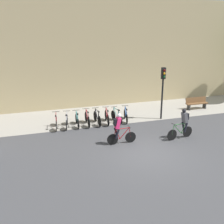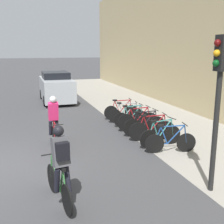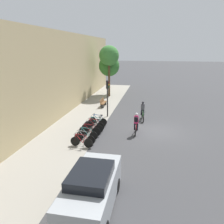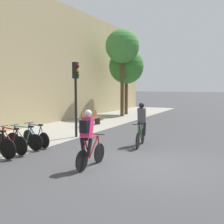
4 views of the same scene
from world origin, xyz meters
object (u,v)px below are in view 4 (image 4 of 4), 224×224
cyclist_pink (88,137)px  parked_bike_6 (24,140)px  parked_bike_7 (36,137)px  traffic_light_pole (76,85)px  cyclist_grey (141,122)px  parked_bike_5 (11,142)px  bench (91,118)px

cyclist_pink → parked_bike_6: size_ratio=1.07×
parked_bike_7 → traffic_light_pole: size_ratio=0.46×
cyclist_grey → parked_bike_7: (-2.09, 3.74, -0.56)m
cyclist_grey → parked_bike_6: 4.67m
cyclist_grey → traffic_light_pole: size_ratio=0.50×
cyclist_grey → parked_bike_6: bearing=126.3°
parked_bike_5 → bench: 7.49m
cyclist_grey → parked_bike_5: size_ratio=1.01×
parked_bike_6 → bench: size_ratio=0.94×
parked_bike_6 → cyclist_grey: bearing=-53.7°
parked_bike_5 → bench: bearing=7.5°
parked_bike_6 → parked_bike_5: bearing=180.0°
cyclist_grey → parked_bike_5: bearing=132.3°
bench → traffic_light_pole: bearing=-160.2°
cyclist_grey → bench: bearing=49.6°
cyclist_pink → parked_bike_6: bearing=73.6°
parked_bike_7 → bench: (6.10, 0.98, 0.09)m
cyclist_grey → traffic_light_pole: traffic_light_pole is taller
traffic_light_pole → bench: 4.34m
traffic_light_pole → parked_bike_6: bearing=174.1°
parked_bike_5 → cyclist_pink: bearing=-95.8°
parked_bike_5 → parked_bike_7: size_ratio=1.06×
parked_bike_7 → traffic_light_pole: traffic_light_pole is taller
cyclist_pink → parked_bike_5: (0.35, 3.44, -0.54)m
bench → parked_bike_5: bearing=-172.5°
cyclist_grey → cyclist_pink: bearing=175.5°
parked_bike_5 → bench: (7.42, 0.98, 0.06)m
cyclist_pink → parked_bike_5: 3.50m
parked_bike_6 → bench: bearing=8.3°
cyclist_grey → bench: size_ratio=1.02×
traffic_light_pole → parked_bike_5: bearing=175.1°
parked_bike_5 → traffic_light_pole: size_ratio=0.49×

